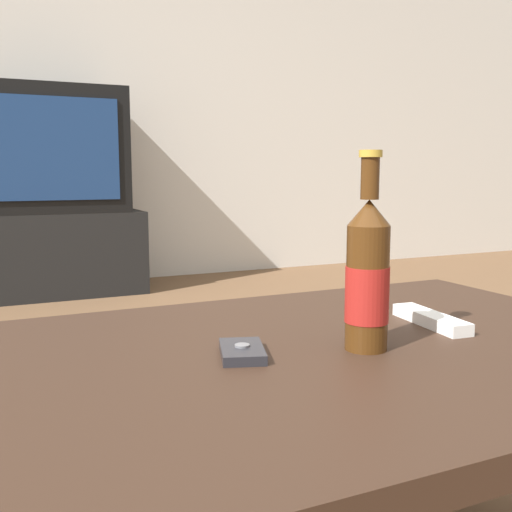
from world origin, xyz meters
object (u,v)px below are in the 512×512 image
beer_bottle (367,276)px  cell_phone (242,351)px  tv_stand (56,253)px  television (51,150)px  remote_control (431,319)px

beer_bottle → cell_phone: (-0.18, 0.04, -0.10)m
beer_bottle → cell_phone: 0.21m
tv_stand → television: television is taller
tv_stand → cell_phone: (-0.05, -2.71, 0.20)m
beer_bottle → remote_control: (0.18, 0.07, -0.10)m
tv_stand → cell_phone: bearing=-91.2°
television → beer_bottle: size_ratio=2.70×
cell_phone → television: bearing=107.1°
beer_bottle → cell_phone: beer_bottle is taller
television → beer_bottle: (0.12, -2.75, -0.26)m
beer_bottle → remote_control: size_ratio=1.65×
remote_control → cell_phone: bearing=-170.7°
tv_stand → television: bearing=-90.0°
remote_control → beer_bottle: bearing=-153.9°
tv_stand → beer_bottle: bearing=-87.5°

